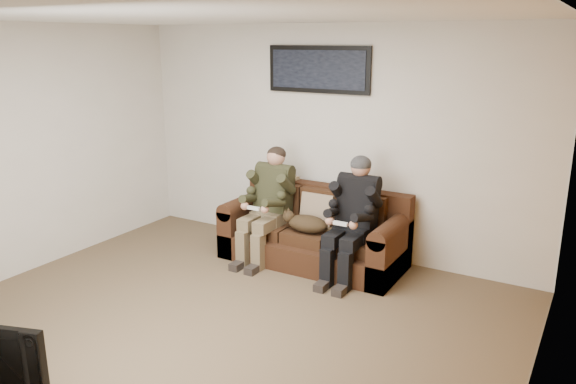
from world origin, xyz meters
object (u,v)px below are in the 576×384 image
Objects in this scene: person_right at (353,212)px; cat at (306,223)px; person_left at (269,198)px; framed_poster at (318,69)px; sofa at (316,234)px.

cat is at bearing -174.33° from person_right.
person_right is at bearing 5.67° from cat.
person_left reaches higher than cat.
person_right is at bearing 0.02° from person_left.
cat is at bearing -72.75° from framed_poster.
person_right is (1.03, 0.00, 0.00)m from person_left.
person_left is at bearing -162.03° from sofa.
sofa is 0.67m from person_right.
person_right is 1.67m from framed_poster.
framed_poster is (-0.20, 0.39, 1.79)m from sofa.
framed_poster reaches higher than sofa.
cat is (-0.01, -0.22, 0.19)m from sofa.
person_right is 1.01× the size of framed_poster.
cat is at bearing -5.83° from person_left.
framed_poster is at bearing 141.94° from person_right.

